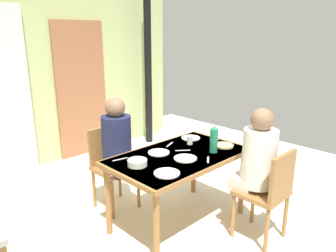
% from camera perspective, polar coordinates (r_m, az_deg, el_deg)
% --- Properties ---
extents(ground_plane, '(6.56, 6.56, 0.00)m').
position_cam_1_polar(ground_plane, '(3.26, 0.48, -18.15)').
color(ground_plane, silver).
extents(wall_back, '(4.51, 0.10, 2.59)m').
position_cam_1_polar(wall_back, '(4.85, -21.29, 8.68)').
color(wall_back, '#B3C481').
rests_on(wall_back, ground_plane).
extents(door_wooden, '(0.80, 0.05, 2.00)m').
position_cam_1_polar(door_wooden, '(5.06, -14.93, 6.09)').
color(door_wooden, '#9D603F').
rests_on(door_wooden, ground_plane).
extents(stove_pipe_column, '(0.12, 0.12, 2.59)m').
position_cam_1_polar(stove_pipe_column, '(5.43, -3.53, 10.41)').
color(stove_pipe_column, black).
rests_on(stove_pipe_column, ground_plane).
extents(dining_table, '(1.34, 0.80, 0.72)m').
position_cam_1_polar(dining_table, '(3.11, 1.95, -6.36)').
color(dining_table, olive).
rests_on(dining_table, ground_plane).
extents(chair_near_diner, '(0.40, 0.40, 0.87)m').
position_cam_1_polar(chair_near_diner, '(3.04, 17.31, -10.74)').
color(chair_near_diner, olive).
rests_on(chair_near_diner, ground_plane).
extents(chair_far_diner, '(0.40, 0.40, 0.87)m').
position_cam_1_polar(chair_far_diner, '(3.54, -9.95, -6.30)').
color(chair_far_diner, olive).
rests_on(chair_far_diner, ground_plane).
extents(person_near_diner, '(0.30, 0.37, 0.77)m').
position_cam_1_polar(person_near_diner, '(2.99, 15.47, -5.13)').
color(person_near_diner, silver).
rests_on(person_near_diner, ground_plane).
extents(person_far_diner, '(0.30, 0.37, 0.77)m').
position_cam_1_polar(person_far_diner, '(3.34, -8.84, -2.46)').
color(person_far_diner, '#1C1C44').
rests_on(person_far_diner, ground_plane).
extents(water_bottle_green_near, '(0.08, 0.08, 0.27)m').
position_cam_1_polar(water_bottle_green_near, '(3.13, 8.03, -2.40)').
color(water_bottle_green_near, '#1D7A51').
rests_on(water_bottle_green_near, dining_table).
extents(serving_bowl_center, '(0.17, 0.17, 0.05)m').
position_cam_1_polar(serving_bowl_center, '(2.84, -5.39, -6.41)').
color(serving_bowl_center, white).
rests_on(serving_bowl_center, dining_table).
extents(dinner_plate_near_left, '(0.20, 0.20, 0.01)m').
position_cam_1_polar(dinner_plate_near_left, '(3.54, 4.00, -2.09)').
color(dinner_plate_near_left, white).
rests_on(dinner_plate_near_left, dining_table).
extents(dinner_plate_near_right, '(0.21, 0.21, 0.01)m').
position_cam_1_polar(dinner_plate_near_right, '(3.11, -1.63, -4.67)').
color(dinner_plate_near_right, white).
rests_on(dinner_plate_near_right, dining_table).
extents(dinner_plate_far_center, '(0.22, 0.22, 0.01)m').
position_cam_1_polar(dinner_plate_far_center, '(2.67, -0.20, -8.28)').
color(dinner_plate_far_center, white).
rests_on(dinner_plate_far_center, dining_table).
extents(dinner_plate_far_side, '(0.21, 0.21, 0.01)m').
position_cam_1_polar(dinner_plate_far_side, '(2.98, 3.05, -5.68)').
color(dinner_plate_far_side, white).
rests_on(dinner_plate_far_side, dining_table).
extents(drinking_glass_by_near_diner, '(0.06, 0.06, 0.09)m').
position_cam_1_polar(drinking_glass_by_near_diner, '(3.35, 3.85, -2.50)').
color(drinking_glass_by_near_diner, silver).
rests_on(drinking_glass_by_near_diner, dining_table).
extents(drinking_glass_by_far_diner, '(0.06, 0.06, 0.11)m').
position_cam_1_polar(drinking_glass_by_far_diner, '(3.50, 8.41, -1.62)').
color(drinking_glass_by_far_diner, silver).
rests_on(drinking_glass_by_far_diner, dining_table).
extents(bread_plate_sliced, '(0.19, 0.19, 0.02)m').
position_cam_1_polar(bread_plate_sliced, '(3.34, 9.80, -3.38)').
color(bread_plate_sliced, '#DBB77A').
rests_on(bread_plate_sliced, dining_table).
extents(cutlery_knife_near, '(0.13, 0.10, 0.00)m').
position_cam_1_polar(cutlery_knife_near, '(3.18, 2.60, -4.30)').
color(cutlery_knife_near, silver).
rests_on(cutlery_knife_near, dining_table).
extents(cutlery_fork_near, '(0.15, 0.05, 0.00)m').
position_cam_1_polar(cutlery_fork_near, '(2.99, -8.38, -5.79)').
color(cutlery_fork_near, silver).
rests_on(cutlery_fork_near, dining_table).
extents(cutlery_knife_far, '(0.13, 0.11, 0.00)m').
position_cam_1_polar(cutlery_knife_far, '(2.97, 7.04, -5.90)').
color(cutlery_knife_far, silver).
rests_on(cutlery_knife_far, dining_table).
extents(cutlery_fork_far, '(0.14, 0.07, 0.00)m').
position_cam_1_polar(cutlery_fork_far, '(3.34, 0.31, -3.25)').
color(cutlery_fork_far, silver).
rests_on(cutlery_fork_far, dining_table).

